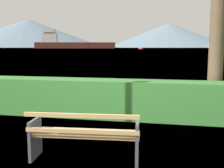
% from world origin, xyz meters
% --- Properties ---
extents(ground_plane, '(1400.00, 1400.00, 0.00)m').
position_xyz_m(ground_plane, '(0.00, 0.00, 0.00)').
color(ground_plane, olive).
extents(water_surface, '(620.00, 620.00, 0.00)m').
position_xyz_m(water_surface, '(0.00, 307.20, 0.00)').
color(water_surface, '#7A99A8').
rests_on(water_surface, ground_plane).
extents(park_bench, '(1.87, 0.73, 0.87)m').
position_xyz_m(park_bench, '(0.01, -0.06, 0.43)').
color(park_bench, tan).
rests_on(park_bench, ground_plane).
extents(hedge_row, '(12.50, 0.82, 1.01)m').
position_xyz_m(hedge_row, '(0.00, 2.86, 0.51)').
color(hedge_row, '#387A33').
rests_on(hedge_row, ground_plane).
extents(cargo_ship_large, '(82.81, 33.71, 19.44)m').
position_xyz_m(cargo_ship_large, '(-101.34, 272.72, 5.44)').
color(cargo_ship_large, '#471E19').
rests_on(cargo_ship_large, water_surface).
extents(fishing_boat_near, '(4.05, 6.34, 1.22)m').
position_xyz_m(fishing_boat_near, '(-19.33, 202.89, 0.43)').
color(fishing_boat_near, '#B2332D').
rests_on(fishing_boat_near, water_surface).
extents(distant_hills, '(852.14, 366.01, 80.36)m').
position_xyz_m(distant_hills, '(-52.30, 579.47, 34.06)').
color(distant_hills, slate).
rests_on(distant_hills, ground_plane).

